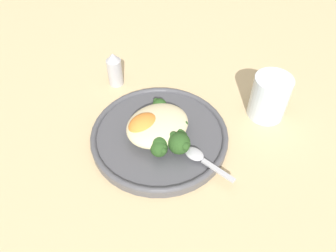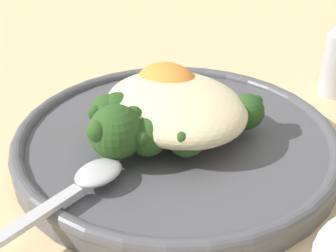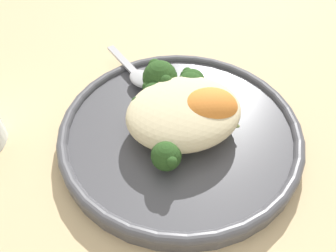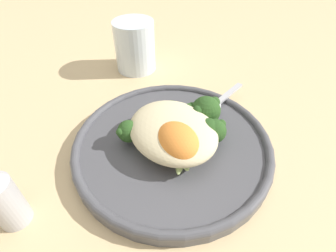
# 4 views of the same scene
# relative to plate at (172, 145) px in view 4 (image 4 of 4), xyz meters

# --- Properties ---
(ground_plane) EXTENTS (4.00, 4.00, 0.00)m
(ground_plane) POSITION_rel_plate_xyz_m (0.01, 0.01, -0.01)
(ground_plane) COLOR #D6B784
(plate) EXTENTS (0.27, 0.27, 0.02)m
(plate) POSITION_rel_plate_xyz_m (0.00, 0.00, 0.00)
(plate) COLOR #4C4C51
(plate) RESTS_ON ground_plane
(quinoa_mound) EXTENTS (0.12, 0.10, 0.04)m
(quinoa_mound) POSITION_rel_plate_xyz_m (-0.00, 0.00, 0.03)
(quinoa_mound) COLOR beige
(quinoa_mound) RESTS_ON plate
(broccoli_stalk_0) EXTENTS (0.03, 0.08, 0.03)m
(broccoli_stalk_0) POSITION_rel_plate_xyz_m (-0.03, -0.03, 0.02)
(broccoli_stalk_0) COLOR #ADC675
(broccoli_stalk_0) RESTS_ON plate
(broccoli_stalk_1) EXTENTS (0.03, 0.08, 0.03)m
(broccoli_stalk_1) POSITION_rel_plate_xyz_m (-0.03, -0.03, 0.02)
(broccoli_stalk_1) COLOR #ADC675
(broccoli_stalk_1) RESTS_ON plate
(broccoli_stalk_2) EXTENTS (0.07, 0.12, 0.04)m
(broccoli_stalk_2) POSITION_rel_plate_xyz_m (-0.01, -0.05, 0.03)
(broccoli_stalk_2) COLOR #ADC675
(broccoli_stalk_2) RESTS_ON plate
(broccoli_stalk_3) EXTENTS (0.09, 0.09, 0.03)m
(broccoli_stalk_3) POSITION_rel_plate_xyz_m (-0.00, -0.02, 0.02)
(broccoli_stalk_3) COLOR #ADC675
(broccoli_stalk_3) RESTS_ON plate
(broccoli_stalk_4) EXTENTS (0.11, 0.07, 0.03)m
(broccoli_stalk_4) POSITION_rel_plate_xyz_m (0.01, -0.01, 0.02)
(broccoli_stalk_4) COLOR #ADC675
(broccoli_stalk_4) RESTS_ON plate
(broccoli_stalk_5) EXTENTS (0.09, 0.03, 0.03)m
(broccoli_stalk_5) POSITION_rel_plate_xyz_m (0.00, 0.01, 0.02)
(broccoli_stalk_5) COLOR #ADC675
(broccoli_stalk_5) RESTS_ON plate
(broccoli_stalk_6) EXTENTS (0.08, 0.04, 0.03)m
(broccoli_stalk_6) POSITION_rel_plate_xyz_m (0.00, 0.02, 0.03)
(broccoli_stalk_6) COLOR #ADC675
(broccoli_stalk_6) RESTS_ON plate
(broccoli_stalk_7) EXTENTS (0.11, 0.07, 0.03)m
(broccoli_stalk_7) POSITION_rel_plate_xyz_m (0.01, 0.03, 0.02)
(broccoli_stalk_7) COLOR #ADC675
(broccoli_stalk_7) RESTS_ON plate
(sweet_potato_chunk_0) EXTENTS (0.06, 0.07, 0.04)m
(sweet_potato_chunk_0) POSITION_rel_plate_xyz_m (-0.02, 0.01, 0.03)
(sweet_potato_chunk_0) COLOR orange
(sweet_potato_chunk_0) RESTS_ON plate
(sweet_potato_chunk_1) EXTENTS (0.07, 0.06, 0.04)m
(sweet_potato_chunk_1) POSITION_rel_plate_xyz_m (-0.02, 0.01, 0.03)
(sweet_potato_chunk_1) COLOR orange
(sweet_potato_chunk_1) RESTS_ON plate
(spoon) EXTENTS (0.04, 0.11, 0.01)m
(spoon) POSITION_rel_plate_xyz_m (0.01, -0.10, 0.01)
(spoon) COLOR #B7B7BC
(spoon) RESTS_ON plate
(water_glass) EXTENTS (0.08, 0.08, 0.09)m
(water_glass) POSITION_rel_plate_xyz_m (0.22, -0.08, 0.03)
(water_glass) COLOR silver
(water_glass) RESTS_ON ground_plane
(salt_shaker) EXTENTS (0.03, 0.03, 0.08)m
(salt_shaker) POSITION_rel_plate_xyz_m (0.03, 0.20, 0.03)
(salt_shaker) COLOR #B2B2B7
(salt_shaker) RESTS_ON ground_plane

